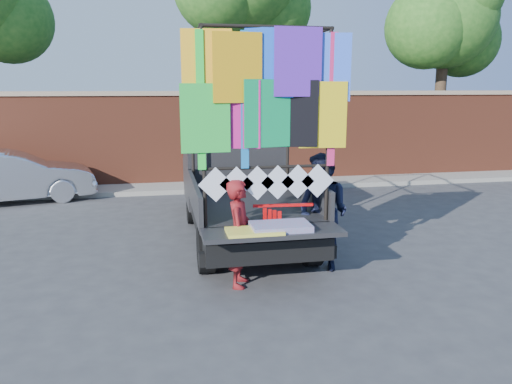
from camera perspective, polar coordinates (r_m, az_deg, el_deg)
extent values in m
plane|color=#38383A|center=(7.71, 1.90, -8.82)|extent=(90.00, 90.00, 0.00)
cube|color=brown|center=(14.19, -4.39, 5.94)|extent=(30.00, 0.35, 2.50)
cube|color=gray|center=(14.12, -4.48, 11.20)|extent=(30.00, 0.45, 0.12)
cube|color=gray|center=(13.69, -3.97, 0.68)|extent=(30.00, 1.20, 0.12)
sphere|color=#215B1A|center=(16.22, -26.37, 17.22)|extent=(2.40, 2.40, 2.40)
cylinder|color=#38281C|center=(15.45, -1.24, 11.96)|extent=(0.36, 0.36, 5.46)
sphere|color=#215B1A|center=(16.18, 1.81, 20.28)|extent=(2.40, 2.40, 2.40)
cylinder|color=#38281C|center=(17.75, 20.24, 9.78)|extent=(0.36, 0.36, 4.55)
sphere|color=#215B1A|center=(17.87, 20.87, 18.12)|extent=(3.20, 3.20, 3.20)
sphere|color=#215B1A|center=(18.62, 22.50, 15.70)|extent=(2.40, 2.40, 2.40)
sphere|color=#215B1A|center=(17.18, 18.95, 17.43)|extent=(2.60, 2.60, 2.60)
cylinder|color=black|center=(10.23, -7.24, -1.63)|extent=(0.23, 0.69, 0.69)
cylinder|color=black|center=(7.51, -5.76, -6.64)|extent=(0.23, 0.69, 0.69)
cylinder|color=black|center=(10.46, 1.73, -1.24)|extent=(0.23, 0.69, 0.69)
cylinder|color=black|center=(7.82, 6.32, -5.90)|extent=(0.23, 0.69, 0.69)
cube|color=black|center=(8.86, -1.34, -2.48)|extent=(1.78, 4.40, 0.31)
cube|color=black|center=(8.04, -0.40, -1.83)|extent=(1.89, 2.41, 0.10)
cube|color=black|center=(7.87, -7.02, -0.49)|extent=(0.06, 2.41, 0.47)
cube|color=black|center=(8.20, 5.94, 0.04)|extent=(0.06, 2.41, 0.47)
cube|color=black|center=(9.13, -1.77, 1.32)|extent=(1.89, 0.06, 0.47)
cube|color=black|center=(10.11, -2.70, 2.66)|extent=(1.89, 1.68, 1.31)
cube|color=#8C9EAD|center=(9.59, -2.32, 4.69)|extent=(1.68, 0.06, 0.58)
cube|color=#8C9EAD|center=(10.85, -3.32, 4.41)|extent=(1.68, 0.10, 0.73)
cube|color=black|center=(11.28, -3.54, 2.28)|extent=(1.83, 0.94, 0.58)
cube|color=black|center=(6.65, 1.93, -4.63)|extent=(1.89, 0.58, 0.06)
cube|color=black|center=(6.99, 1.46, -7.20)|extent=(1.94, 0.16, 0.19)
cylinder|color=black|center=(6.62, -6.04, 7.09)|extent=(0.05, 0.05, 2.62)
cylinder|color=black|center=(8.81, -7.32, 8.27)|extent=(0.05, 0.05, 2.62)
cylinder|color=black|center=(6.98, 8.28, 7.29)|extent=(0.05, 0.05, 2.62)
cylinder|color=black|center=(9.09, 3.68, 8.45)|extent=(0.05, 0.05, 2.62)
cylinder|color=black|center=(6.77, 1.37, 18.38)|extent=(1.78, 0.05, 0.05)
cylinder|color=black|center=(8.92, -1.79, 16.83)|extent=(1.78, 0.05, 0.05)
cylinder|color=black|center=(7.73, -7.02, 17.50)|extent=(0.05, 2.25, 0.05)
cylinder|color=black|center=(8.04, 5.89, 17.30)|extent=(0.05, 2.25, 0.05)
cylinder|color=black|center=(6.81, 1.29, 2.85)|extent=(1.78, 0.04, 0.04)
cube|color=#F9AD1D|center=(6.59, -5.53, 14.38)|extent=(0.65, 0.02, 0.89)
cube|color=gold|center=(6.60, -1.98, 14.43)|extent=(0.65, 0.02, 0.89)
cube|color=blue|center=(6.71, 1.39, 14.39)|extent=(0.65, 0.02, 0.89)
cube|color=#5E26C2|center=(6.77, 4.82, 14.33)|extent=(0.65, 0.02, 0.89)
cube|color=#3565FF|center=(6.92, 7.96, 14.21)|extent=(0.65, 0.02, 0.89)
cube|color=green|center=(6.55, -5.37, 8.44)|extent=(0.65, 0.02, 0.89)
cube|color=#C7167A|center=(6.65, -2.00, 8.53)|extent=(0.65, 0.02, 0.89)
cube|color=#0B9D53|center=(6.68, 1.43, 8.55)|extent=(0.65, 0.02, 0.89)
cube|color=black|center=(6.81, 4.62, 8.58)|extent=(0.65, 0.02, 0.89)
cube|color=yellow|center=(6.89, 7.91, 8.55)|extent=(0.65, 0.02, 0.89)
cube|color=#1DE939|center=(6.56, -6.35, 10.25)|extent=(0.10, 0.01, 1.78)
cube|color=#E22569|center=(6.93, 8.73, 10.28)|extent=(0.10, 0.01, 1.78)
cube|color=blue|center=(6.63, -1.30, 10.34)|extent=(0.10, 0.01, 1.78)
cube|color=silver|center=(6.71, -4.63, 0.84)|extent=(0.47, 0.01, 0.47)
cube|color=silver|center=(6.74, -2.22, 0.94)|extent=(0.47, 0.01, 0.47)
cube|color=silver|center=(6.79, 0.16, 1.02)|extent=(0.47, 0.01, 0.47)
cube|color=silver|center=(6.85, 2.50, 1.11)|extent=(0.47, 0.01, 0.47)
cube|color=silver|center=(6.92, 4.80, 1.19)|extent=(0.47, 0.01, 0.47)
cube|color=silver|center=(7.00, 7.05, 1.27)|extent=(0.47, 0.01, 0.47)
cube|color=#D02E5E|center=(6.65, 2.82, -3.97)|extent=(0.79, 0.47, 0.08)
cube|color=#E7DF48|center=(6.51, -0.18, -4.50)|extent=(0.73, 0.42, 0.04)
imported|color=silver|center=(13.26, -26.15, 1.57)|extent=(3.97, 2.14, 1.24)
imported|color=maroon|center=(6.90, -1.89, -4.76)|extent=(0.50, 0.63, 1.50)
imported|color=black|center=(7.57, 7.63, -2.29)|extent=(1.04, 1.09, 1.77)
cube|color=red|center=(7.14, 3.12, -1.52)|extent=(0.87, 0.12, 0.04)
cube|color=red|center=(7.13, 0.99, -3.80)|extent=(0.05, 0.02, 0.50)
cube|color=red|center=(7.15, 1.57, -3.92)|extent=(0.05, 0.02, 0.50)
cube|color=red|center=(7.18, 2.14, -4.04)|extent=(0.05, 0.02, 0.50)
cube|color=red|center=(7.20, 2.70, -4.16)|extent=(0.05, 0.02, 0.50)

